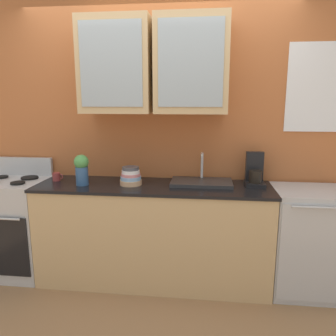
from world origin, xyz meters
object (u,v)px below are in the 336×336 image
Objects in this scene: stove_range at (14,226)px; coffee_maker at (255,173)px; vase at (82,169)px; cup_near_sink at (57,177)px; bowl_stack at (131,177)px; sink_faucet at (201,182)px; dishwasher at (308,241)px.

coffee_maker is (2.26, 0.13, 0.56)m from stove_range.
cup_near_sink is (-0.30, 0.12, -0.11)m from vase.
vase is (-0.43, -0.06, 0.07)m from bowl_stack.
stove_range is 1.85m from sink_faucet.
coffee_maker reaches higher than cup_near_sink.
sink_faucet reaches higher than bowl_stack.
bowl_stack is 0.71× the size of vase.
dishwasher is (0.94, -0.09, -0.48)m from sink_faucet.
stove_range is 0.95m from vase.
cup_near_sink is 0.11× the size of dishwasher.
dishwasher is (2.29, -0.06, -0.50)m from cup_near_sink.
sink_faucet reaches higher than stove_range.
dishwasher is 3.17× the size of coffee_maker.
stove_range reaches higher than cup_near_sink.
sink_faucet is at bearing 1.32° from cup_near_sink.
stove_range reaches higher than bowl_stack.
sink_faucet and vase have the same top height.
vase is 0.30× the size of dishwasher.
cup_near_sink reaches higher than dishwasher.
bowl_stack is at bearing -173.03° from coffee_maker.
stove_range is 10.84× the size of cup_near_sink.
sink_faucet is 1.35m from cup_near_sink.
dishwasher is (2.72, -0.00, -0.01)m from stove_range.
coffee_maker is at bearing 164.20° from dishwasher.
vase is 0.34m from cup_near_sink.
sink_faucet reaches higher than cup_near_sink.
sink_faucet is at bearing 2.87° from stove_range.
sink_faucet is 2.00× the size of vase.
stove_range is 2.33m from coffee_maker.
coffee_maker reaches higher than sink_faucet.
vase reaches higher than bowl_stack.
cup_near_sink is at bearing 178.43° from dishwasher.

